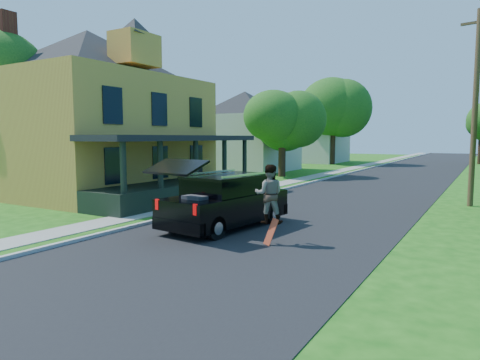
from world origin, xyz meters
The scene contains 15 objects.
ground centered at (0.00, 0.00, 0.00)m, with size 140.00×140.00×0.00m, color #185410.
street centered at (0.00, 20.00, 0.00)m, with size 8.00×120.00×0.02m, color black.
curb centered at (-4.05, 20.00, 0.00)m, with size 0.15×120.00×0.12m, color #ADACA7.
sidewalk centered at (-5.60, 20.00, 0.00)m, with size 1.30×120.00×0.03m, color gray.
front_walk centered at (-9.50, 6.00, 0.00)m, with size 6.50×1.20×0.03m, color gray.
main_house centered at (-12.80, 5.99, 4.92)m, with size 15.56×15.56×10.10m.
neighbor_house_mid centered at (-13.50, 24.00, 4.19)m, with size 12.78×12.78×8.30m.
neighbor_house_far centered at (-13.50, 40.00, 4.19)m, with size 12.78×12.78×8.30m.
black_suv centered at (-1.40, 1.71, 0.91)m, with size 2.51×5.30×2.38m.
skateboarder centered at (0.81, 0.52, 1.43)m, with size 1.01×0.92×1.68m.
skateboard centered at (0.98, 0.33, 0.37)m, with size 0.39×0.29×0.77m.
tree_house_side centered at (-17.13, 3.76, 6.10)m, with size 6.69×6.77×9.29m.
tree_left_mid centered at (-7.85, 19.92, 4.93)m, with size 5.38×5.36×7.59m.
tree_left_far centered at (-9.41, 36.63, 6.92)m, with size 7.36×7.31×10.76m.
utility_pole_near centered at (5.47, 11.03, 4.37)m, with size 1.47×0.40×8.47m.
Camera 1 is at (6.21, -10.23, 3.03)m, focal length 32.00 mm.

